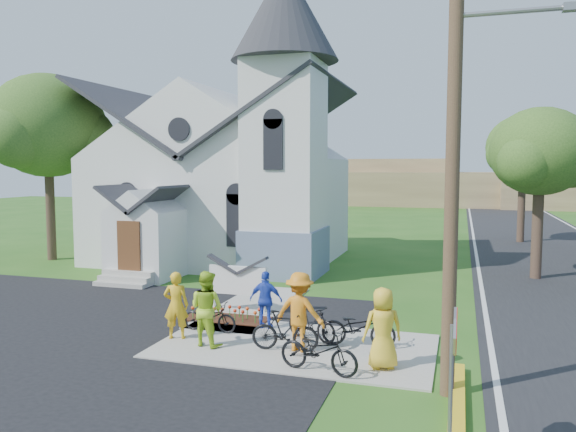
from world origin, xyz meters
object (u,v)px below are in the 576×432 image
(church_sign, at_px, (238,281))
(bike_0, at_px, (210,317))
(bike_1, at_px, (285,331))
(bike_2, at_px, (319,351))
(bike_3, at_px, (312,323))
(cyclist_1, at_px, (207,308))
(stop_sign, at_px, (454,352))
(cyclist_2, at_px, (266,300))
(bike_4, at_px, (358,327))
(utility_pole, at_px, (457,126))
(cyclist_4, at_px, (383,328))
(cyclist_0, at_px, (176,305))
(cyclist_3, at_px, (300,312))

(church_sign, height_order, bike_0, church_sign)
(bike_1, bearing_deg, bike_2, -141.94)
(bike_3, bearing_deg, cyclist_1, 139.55)
(stop_sign, height_order, cyclist_2, stop_sign)
(church_sign, distance_m, bike_4, 4.87)
(utility_pole, bearing_deg, church_sign, 144.40)
(bike_0, relative_size, bike_2, 0.83)
(stop_sign, distance_m, cyclist_4, 4.11)
(stop_sign, xyz_separation_m, bike_1, (-4.05, 4.19, -1.22))
(bike_1, relative_size, bike_4, 0.89)
(cyclist_0, relative_size, bike_3, 1.14)
(cyclist_0, height_order, cyclist_3, cyclist_3)
(cyclist_1, bearing_deg, utility_pole, -178.17)
(stop_sign, relative_size, cyclist_4, 1.33)
(utility_pole, distance_m, bike_0, 8.50)
(stop_sign, bearing_deg, cyclist_4, 113.05)
(bike_1, height_order, cyclist_3, cyclist_3)
(stop_sign, height_order, bike_0, stop_sign)
(cyclist_3, xyz_separation_m, bike_3, (0.07, 0.87, -0.51))
(church_sign, height_order, cyclist_2, church_sign)
(utility_pole, xyz_separation_m, cyclist_2, (-5.10, 3.22, -4.54))
(cyclist_1, xyz_separation_m, cyclist_2, (0.94, 1.89, -0.15))
(bike_3, relative_size, cyclist_4, 0.85)
(utility_pole, xyz_separation_m, bike_3, (-3.57, 2.51, -4.88))
(church_sign, xyz_separation_m, cyclist_1, (0.52, -3.36, -0.01))
(cyclist_2, distance_m, cyclist_3, 2.16)
(cyclist_3, distance_m, cyclist_4, 2.23)
(stop_sign, relative_size, bike_0, 1.57)
(cyclist_1, xyz_separation_m, cyclist_4, (4.53, -0.33, -0.04))
(stop_sign, bearing_deg, cyclist_3, 130.58)
(bike_0, distance_m, bike_2, 4.24)
(cyclist_3, bearing_deg, bike_1, 30.97)
(cyclist_1, distance_m, cyclist_2, 2.11)
(church_sign, bearing_deg, bike_3, -36.24)
(utility_pole, relative_size, stop_sign, 4.03)
(cyclist_1, xyz_separation_m, cyclist_3, (2.39, 0.30, 0.02))
(cyclist_1, distance_m, bike_2, 3.41)
(bike_2, bearing_deg, cyclist_0, 84.65)
(bike_1, distance_m, cyclist_3, 0.60)
(cyclist_3, bearing_deg, bike_2, 129.03)
(church_sign, distance_m, bike_2, 5.80)
(church_sign, distance_m, cyclist_2, 2.09)
(bike_2, distance_m, cyclist_3, 1.65)
(bike_0, xyz_separation_m, cyclist_3, (2.83, -0.81, 0.57))
(cyclist_0, xyz_separation_m, bike_1, (3.08, -0.12, -0.39))
(utility_pole, bearing_deg, bike_4, 134.09)
(cyclist_2, height_order, cyclist_4, cyclist_4)
(cyclist_3, relative_size, bike_3, 1.24)
(cyclist_3, bearing_deg, cyclist_4, 170.96)
(cyclist_2, bearing_deg, bike_2, 125.09)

